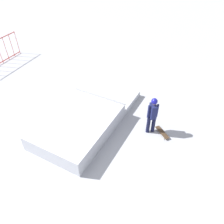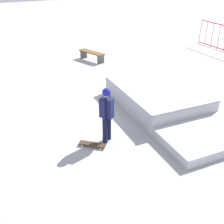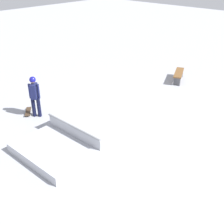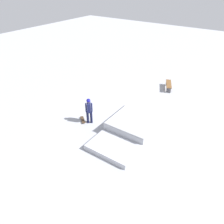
% 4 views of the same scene
% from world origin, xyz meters
% --- Properties ---
extents(ground_plane, '(60.00, 60.00, 0.00)m').
position_xyz_m(ground_plane, '(0.00, 0.00, 0.00)').
color(ground_plane, '#A8AAB2').
extents(skate_ramp, '(5.42, 2.65, 0.74)m').
position_xyz_m(skate_ramp, '(1.53, -0.26, 0.32)').
color(skate_ramp, '#B0B3BB').
rests_on(skate_ramp, ground).
extents(skater, '(0.43, 0.41, 1.73)m').
position_xyz_m(skater, '(2.54, -2.90, 1.01)').
color(skater, black).
rests_on(skater, ground).
extents(skateboard, '(0.65, 0.75, 0.09)m').
position_xyz_m(skateboard, '(2.65, -3.41, 0.08)').
color(skateboard, '#3F2D1E').
rests_on(skateboard, ground).
extents(park_bench, '(1.62, 1.03, 0.48)m').
position_xyz_m(park_bench, '(-4.85, -0.70, 0.36)').
color(park_bench, brown).
rests_on(park_bench, ground).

